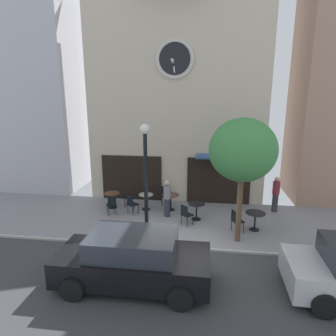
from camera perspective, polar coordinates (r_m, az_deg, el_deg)
ground_plane at (r=10.38m, az=2.34°, el=-16.53°), size 24.07×10.31×0.13m
clock_building at (r=15.19m, az=1.81°, el=18.46°), size 8.82×3.21×12.46m
neighbor_building_left at (r=18.96m, az=-26.76°, el=17.42°), size 6.19×3.50×13.73m
street_lamp at (r=10.68m, az=-4.37°, el=-2.73°), size 0.36×0.36×4.30m
street_tree at (r=10.37m, az=14.46°, el=3.32°), size 2.35×2.11×4.54m
cafe_table_center_left at (r=14.22m, az=-10.91°, el=-5.63°), size 0.73×0.73×0.75m
cafe_table_near_door at (r=13.79m, az=-4.34°, el=-6.10°), size 0.67×0.67×0.76m
cafe_table_leftmost at (r=13.70m, az=0.54°, el=-6.01°), size 0.78×0.78×0.77m
cafe_table_center at (r=12.74m, az=5.60°, el=-7.79°), size 0.73×0.73×0.75m
cafe_table_near_curb at (r=12.24m, az=16.75°, el=-9.21°), size 0.79×0.79×0.75m
cafe_chair_by_entrance at (r=14.44m, az=-0.54°, el=-5.11°), size 0.47×0.47×0.90m
cafe_chair_near_lamp at (r=13.41m, az=-11.01°, el=-6.91°), size 0.55×0.55×0.90m
cafe_chair_corner at (r=12.15m, az=3.52°, el=-8.91°), size 0.57×0.57×0.90m
cafe_chair_facing_wall at (r=13.33m, az=-7.15°, el=-6.87°), size 0.56×0.56×0.90m
cafe_chair_mid_row at (r=11.88m, az=13.19°, el=-9.81°), size 0.52×0.52×0.90m
cafe_chair_left_end at (r=14.36m, az=-7.48°, el=-5.35°), size 0.49×0.49×0.90m
pedestrian_maroon at (r=14.33m, az=20.39°, el=-4.76°), size 0.42×0.42×1.67m
pedestrian_grey at (r=12.87m, az=-0.17°, el=-5.95°), size 0.35×0.35×1.67m
parked_car_black at (r=8.64m, az=-6.84°, el=-17.39°), size 4.31×2.04×1.55m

